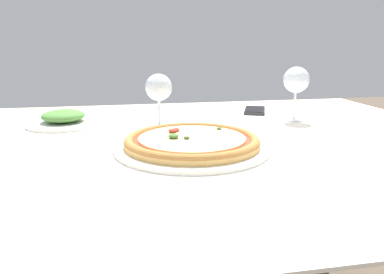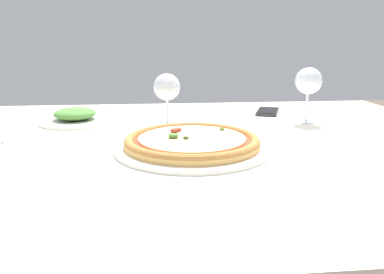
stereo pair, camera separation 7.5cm
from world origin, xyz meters
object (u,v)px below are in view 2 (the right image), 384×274
object	(u,v)px
dining_table	(208,165)
cell_phone	(268,111)
pizza_plate	(192,142)
wine_glass_far_left	(167,88)
wine_glass_far_right	(308,83)
side_plate	(75,117)

from	to	relation	value
dining_table	cell_phone	size ratio (longest dim) A/B	9.30
pizza_plate	wine_glass_far_left	distance (m)	0.29
wine_glass_far_right	pizza_plate	bearing A→B (deg)	-144.47
dining_table	wine_glass_far_right	distance (m)	0.43
wine_glass_far_left	side_plate	world-z (taller)	wine_glass_far_left
wine_glass_far_right	side_plate	xyz separation A→B (m)	(-0.71, 0.06, -0.10)
wine_glass_far_right	side_plate	size ratio (longest dim) A/B	0.77
wine_glass_far_left	wine_glass_far_right	size ratio (longest dim) A/B	0.91
pizza_plate	cell_phone	xyz separation A→B (m)	(0.31, 0.43, -0.01)
cell_phone	dining_table	bearing A→B (deg)	-127.26
wine_glass_far_right	cell_phone	xyz separation A→B (m)	(-0.08, 0.15, -0.12)
wine_glass_far_left	wine_glass_far_right	bearing A→B (deg)	0.34
cell_phone	wine_glass_far_right	bearing A→B (deg)	-64.08
pizza_plate	side_plate	world-z (taller)	side_plate
pizza_plate	wine_glass_far_left	xyz separation A→B (m)	(-0.05, 0.27, 0.09)
dining_table	wine_glass_far_left	distance (m)	0.27
dining_table	wine_glass_far_left	world-z (taller)	wine_glass_far_left
wine_glass_far_left	wine_glass_far_right	distance (m)	0.43
wine_glass_far_left	dining_table	bearing A→B (deg)	-62.10
pizza_plate	cell_phone	distance (m)	0.53
dining_table	wine_glass_far_left	xyz separation A→B (m)	(-0.10, 0.18, 0.18)
cell_phone	side_plate	distance (m)	0.65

